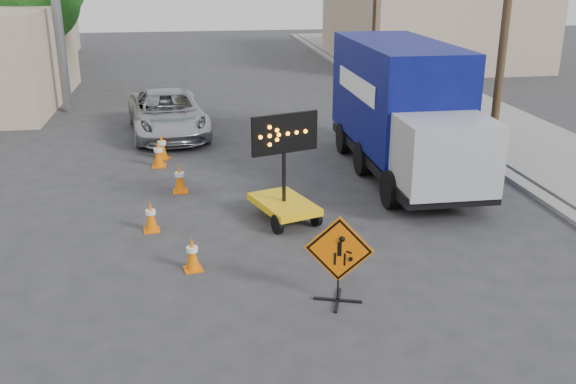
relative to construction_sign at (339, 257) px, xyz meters
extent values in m
plane|color=#2D2D30|center=(-0.84, -1.11, -0.86)|extent=(100.00, 100.00, 0.00)
cube|color=gray|center=(6.36, 13.89, -0.80)|extent=(0.40, 60.00, 0.12)
cube|color=gray|center=(8.66, 13.89, -0.79)|extent=(4.00, 60.00, 0.15)
cube|color=tan|center=(12.16, 28.89, 1.44)|extent=(10.00, 14.00, 4.60)
cylinder|color=slate|center=(-7.34, 16.89, 2.54)|extent=(0.36, 0.36, 6.80)
cylinder|color=#46301E|center=(7.16, 8.89, 3.64)|extent=(0.26, 0.26, 9.00)
cylinder|color=#46301E|center=(-8.84, 20.89, 0.76)|extent=(0.28, 0.28, 3.25)
sphere|color=#143F12|center=(-8.84, 20.89, 3.32)|extent=(3.71, 3.71, 3.71)
cylinder|color=#46301E|center=(-9.84, 28.89, 0.93)|extent=(0.28, 0.28, 3.58)
cube|color=black|center=(0.00, 0.00, -0.84)|extent=(0.84, 0.33, 0.04)
cube|color=black|center=(0.00, 0.00, -0.84)|extent=(0.33, 0.84, 0.04)
cylinder|color=black|center=(0.00, 0.00, -0.52)|extent=(0.03, 0.03, 0.68)
cube|color=#E86504|center=(0.00, 0.00, 0.15)|extent=(1.17, 0.41, 1.23)
cube|color=black|center=(0.00, 0.00, 0.15)|extent=(1.09, 0.36, 1.15)
cube|color=#EEB50D|center=(-0.38, 3.93, -0.46)|extent=(1.60, 2.05, 0.16)
cylinder|color=black|center=(-0.38, 3.93, 0.58)|extent=(0.09, 0.09, 1.98)
cube|color=black|center=(-0.38, 3.93, 1.25)|extent=(1.56, 0.61, 0.90)
imported|color=#B3B6BB|center=(-3.21, 12.47, -0.11)|extent=(3.14, 5.66, 1.50)
cube|color=black|center=(3.41, 6.81, -0.29)|extent=(2.29, 7.58, 0.28)
cube|color=#060A4E|center=(3.41, 7.57, 1.36)|extent=(2.38, 5.88, 2.84)
cube|color=#9EA0A5|center=(3.41, 3.78, 0.61)|extent=(2.18, 1.71, 1.70)
cube|color=#E86504|center=(-2.54, 1.65, -0.85)|extent=(0.41, 0.41, 0.03)
cone|color=#E86504|center=(-2.54, 1.65, -0.50)|extent=(0.27, 0.27, 0.67)
cylinder|color=silver|center=(-2.54, 1.65, -0.42)|extent=(0.23, 0.23, 0.10)
cube|color=#E86504|center=(-3.43, 3.77, -0.85)|extent=(0.39, 0.39, 0.03)
cone|color=#E86504|center=(-3.43, 3.77, -0.49)|extent=(0.28, 0.28, 0.68)
cylinder|color=silver|center=(-3.43, 3.77, -0.41)|extent=(0.23, 0.23, 0.10)
cube|color=#E86504|center=(-2.79, 6.31, -0.84)|extent=(0.40, 0.40, 0.03)
cone|color=#E86504|center=(-2.79, 6.31, -0.46)|extent=(0.30, 0.30, 0.73)
cylinder|color=silver|center=(-2.79, 6.31, -0.38)|extent=(0.25, 0.25, 0.11)
cube|color=#E86504|center=(-3.42, 8.67, -0.84)|extent=(0.42, 0.42, 0.03)
cone|color=#E86504|center=(-3.42, 8.67, -0.44)|extent=(0.32, 0.32, 0.77)
cylinder|color=silver|center=(-3.42, 8.67, -0.35)|extent=(0.26, 0.26, 0.11)
cube|color=#E86504|center=(-3.35, 9.45, -0.84)|extent=(0.53, 0.53, 0.03)
cone|color=#E86504|center=(-3.35, 9.45, -0.44)|extent=(0.32, 0.32, 0.77)
cylinder|color=silver|center=(-3.35, 9.45, -0.35)|extent=(0.26, 0.26, 0.11)
camera|label=1|loc=(-2.43, -9.88, 4.84)|focal=40.00mm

